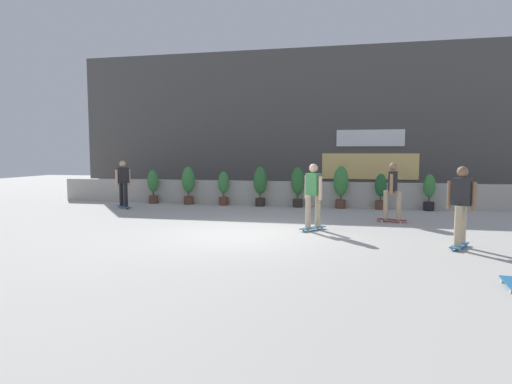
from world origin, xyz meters
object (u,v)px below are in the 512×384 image
(potted_plant_1, at_px, (188,183))
(potted_plant_3, at_px, (260,183))
(potted_plant_4, at_px, (298,184))
(skater_far_left, at_px, (393,189))
(skater_mid_plaza, at_px, (313,194))
(potted_plant_0, at_px, (153,185))
(potted_plant_5, at_px, (341,184))
(potted_plant_6, at_px, (381,190))
(potted_plant_2, at_px, (224,187))
(skater_by_wall_right, at_px, (461,203))
(skater_foreground, at_px, (123,182))
(potted_plant_7, at_px, (429,191))

(potted_plant_1, xyz_separation_m, potted_plant_3, (2.82, 0.00, 0.01))
(potted_plant_4, bearing_deg, skater_far_left, -42.92)
(skater_mid_plaza, distance_m, skater_far_left, 2.77)
(potted_plant_0, xyz_separation_m, potted_plant_5, (7.21, -0.00, 0.15))
(potted_plant_6, bearing_deg, potted_plant_1, 180.00)
(potted_plant_3, height_order, skater_mid_plaza, skater_mid_plaza)
(potted_plant_1, relative_size, potted_plant_4, 1.00)
(potted_plant_5, bearing_deg, potted_plant_3, 180.00)
(potted_plant_0, bearing_deg, potted_plant_2, 0.00)
(potted_plant_2, xyz_separation_m, potted_plant_6, (5.71, -0.00, -0.01))
(potted_plant_5, relative_size, skater_by_wall_right, 0.89)
(potted_plant_4, xyz_separation_m, skater_foreground, (-6.03, -1.63, 0.10))
(potted_plant_1, bearing_deg, skater_by_wall_right, -36.22)
(potted_plant_5, relative_size, skater_foreground, 0.89)
(potted_plant_4, height_order, skater_far_left, skater_far_left)
(potted_plant_5, distance_m, potted_plant_6, 1.38)
(skater_foreground, bearing_deg, skater_mid_plaza, -23.28)
(skater_mid_plaza, xyz_separation_m, skater_far_left, (2.09, 1.81, 0.00))
(potted_plant_2, distance_m, potted_plant_4, 2.81)
(potted_plant_3, xyz_separation_m, potted_plant_7, (5.89, 0.00, -0.17))
(potted_plant_0, distance_m, skater_mid_plaza, 8.07)
(potted_plant_4, bearing_deg, potted_plant_2, 180.00)
(potted_plant_7, xyz_separation_m, skater_far_left, (-1.47, -2.82, 0.27))
(skater_by_wall_right, bearing_deg, potted_plant_2, 138.58)
(potted_plant_6, height_order, skater_foreground, skater_foreground)
(potted_plant_0, distance_m, potted_plant_1, 1.47)
(potted_plant_7, distance_m, skater_by_wall_right, 6.09)
(potted_plant_0, relative_size, skater_mid_plaza, 0.77)
(skater_mid_plaza, distance_m, skater_by_wall_right, 3.45)
(potted_plant_2, bearing_deg, potted_plant_6, -0.00)
(potted_plant_5, bearing_deg, skater_mid_plaza, -97.37)
(potted_plant_3, height_order, potted_plant_6, potted_plant_3)
(potted_plant_1, bearing_deg, skater_far_left, -21.27)
(potted_plant_0, xyz_separation_m, potted_plant_2, (2.87, 0.00, -0.03))
(potted_plant_6, height_order, potted_plant_7, potted_plant_6)
(potted_plant_3, distance_m, potted_plant_7, 5.89)
(potted_plant_4, xyz_separation_m, potted_plant_5, (1.54, -0.00, 0.04))
(potted_plant_0, relative_size, potted_plant_5, 0.87)
(potted_plant_0, height_order, potted_plant_4, potted_plant_4)
(potted_plant_2, relative_size, potted_plant_4, 0.88)
(potted_plant_0, distance_m, potted_plant_7, 10.17)
(potted_plant_6, relative_size, skater_far_left, 0.74)
(skater_far_left, bearing_deg, skater_by_wall_right, -72.21)
(potted_plant_0, xyz_separation_m, skater_far_left, (8.71, -2.82, 0.21))
(skater_far_left, bearing_deg, potted_plant_7, 62.53)
(potted_plant_4, relative_size, potted_plant_7, 1.16)
(potted_plant_4, bearing_deg, potted_plant_1, 180.00)
(potted_plant_3, relative_size, skater_mid_plaza, 0.86)
(potted_plant_3, distance_m, skater_foreground, 4.92)
(potted_plant_2, bearing_deg, potted_plant_1, -180.00)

